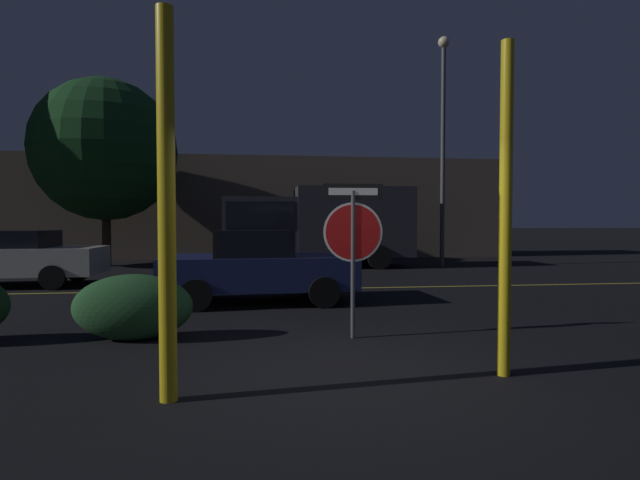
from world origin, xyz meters
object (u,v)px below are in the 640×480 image
object	(u,v)px
stop_sign	(353,231)
passing_car_1	(9,258)
yellow_pole_right	(506,210)
passing_car_2	(258,266)
delivery_truck	(316,223)
hedge_bush_1	(133,307)
tree_1	(105,150)
street_lamp	(443,129)
yellow_pole_left	(167,206)

from	to	relation	value
stop_sign	passing_car_1	size ratio (longest dim) A/B	0.47
yellow_pole_right	passing_car_2	bearing A→B (deg)	116.01
passing_car_2	yellow_pole_right	bearing A→B (deg)	23.71
stop_sign	delivery_truck	size ratio (longest dim) A/B	0.32
hedge_bush_1	passing_car_1	world-z (taller)	passing_car_1
passing_car_2	delivery_truck	world-z (taller)	delivery_truck
stop_sign	hedge_bush_1	xyz separation A→B (m)	(-3.03, 0.26, -1.04)
stop_sign	tree_1	bearing A→B (deg)	121.83
stop_sign	tree_1	size ratio (longest dim) A/B	0.31
delivery_truck	street_lamp	xyz separation A→B (m)	(4.65, -0.38, 3.46)
stop_sign	passing_car_2	world-z (taller)	stop_sign
yellow_pole_right	hedge_bush_1	world-z (taller)	yellow_pole_right
stop_sign	street_lamp	distance (m)	12.56
passing_car_2	yellow_pole_left	bearing A→B (deg)	-10.75
stop_sign	hedge_bush_1	size ratio (longest dim) A/B	1.34
yellow_pole_left	tree_1	size ratio (longest dim) A/B	0.51
passing_car_2	tree_1	world-z (taller)	tree_1
street_lamp	passing_car_1	bearing A→B (deg)	-162.84
passing_car_1	passing_car_2	world-z (taller)	passing_car_2
passing_car_1	passing_car_2	size ratio (longest dim) A/B	1.15
stop_sign	hedge_bush_1	bearing A→B (deg)	178.39
stop_sign	yellow_pole_right	distance (m)	2.29
street_lamp	tree_1	world-z (taller)	street_lamp
hedge_bush_1	yellow_pole_right	bearing A→B (deg)	-26.65
yellow_pole_left	yellow_pole_right	size ratio (longest dim) A/B	1.01
yellow_pole_right	passing_car_1	bearing A→B (deg)	135.74
passing_car_1	delivery_truck	world-z (taller)	delivery_truck
passing_car_2	street_lamp	bearing A→B (deg)	135.11
yellow_pole_left	hedge_bush_1	xyz separation A→B (m)	(-0.89, 2.48, -1.31)
tree_1	yellow_pole_left	bearing A→B (deg)	-72.32
yellow_pole_left	passing_car_1	xyz separation A→B (m)	(-5.43, 8.93, -1.04)
stop_sign	street_lamp	world-z (taller)	street_lamp
passing_car_1	street_lamp	world-z (taller)	street_lamp
street_lamp	passing_car_2	bearing A→B (deg)	-132.58
hedge_bush_1	passing_car_2	distance (m)	3.57
delivery_truck	tree_1	world-z (taller)	tree_1
yellow_pole_right	passing_car_2	world-z (taller)	yellow_pole_right
passing_car_1	delivery_truck	distance (m)	9.51
yellow_pole_right	passing_car_2	xyz separation A→B (m)	(-2.57, 5.27, -1.03)
yellow_pole_right	passing_car_1	world-z (taller)	yellow_pole_right
tree_1	stop_sign	bearing A→B (deg)	-61.51
passing_car_2	delivery_truck	size ratio (longest dim) A/B	0.59
yellow_pole_left	passing_car_1	bearing A→B (deg)	121.30
hedge_bush_1	passing_car_2	world-z (taller)	passing_car_2
passing_car_1	delivery_truck	bearing A→B (deg)	-63.21
yellow_pole_right	passing_car_1	xyz separation A→B (m)	(-8.83, 8.61, -1.03)
stop_sign	hedge_bush_1	distance (m)	3.22
street_lamp	stop_sign	bearing A→B (deg)	-116.92
passing_car_1	tree_1	bearing A→B (deg)	-7.27
yellow_pole_left	passing_car_1	size ratio (longest dim) A/B	0.77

